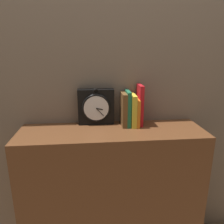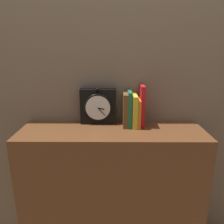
{
  "view_description": "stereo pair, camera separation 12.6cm",
  "coord_description": "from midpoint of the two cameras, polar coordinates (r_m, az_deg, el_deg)",
  "views": [
    {
      "loc": [
        -0.12,
        -1.2,
        1.37
      ],
      "look_at": [
        0.0,
        0.0,
        1.02
      ],
      "focal_mm": 35.0,
      "sensor_mm": 36.0,
      "label": 1
    },
    {
      "loc": [
        0.01,
        -1.21,
        1.37
      ],
      "look_at": [
        0.0,
        0.0,
        1.02
      ],
      "focal_mm": 35.0,
      "sensor_mm": 36.0,
      "label": 2
    }
  ],
  "objects": [
    {
      "name": "wall_back",
      "position": [
        1.4,
        2.7,
        13.32
      ],
      "size": [
        6.0,
        0.05,
        2.6
      ],
      "color": "#756656",
      "rests_on": "ground_plane"
    },
    {
      "name": "book_slot4_red",
      "position": [
        1.37,
        10.43,
        1.58
      ],
      "size": [
        0.02,
        0.12,
        0.25
      ],
      "color": "red",
      "rests_on": "bookshelf"
    },
    {
      "name": "clock",
      "position": [
        1.38,
        -1.03,
        1.4
      ],
      "size": [
        0.23,
        0.07,
        0.24
      ],
      "color": "black",
      "rests_on": "bookshelf"
    },
    {
      "name": "book_slot3_orange",
      "position": [
        1.36,
        9.52,
        -0.21
      ],
      "size": [
        0.02,
        0.14,
        0.17
      ],
      "color": "orange",
      "rests_on": "bookshelf"
    },
    {
      "name": "book_slot1_green",
      "position": [
        1.35,
        7.23,
        0.82
      ],
      "size": [
        0.02,
        0.14,
        0.22
      ],
      "color": "#1E6744",
      "rests_on": "bookshelf"
    },
    {
      "name": "book_slot0_brown",
      "position": [
        1.35,
        6.15,
        0.57
      ],
      "size": [
        0.03,
        0.14,
        0.21
      ],
      "color": "brown",
      "rests_on": "bookshelf"
    },
    {
      "name": "book_slot2_yellow",
      "position": [
        1.35,
        8.5,
        0.33
      ],
      "size": [
        0.03,
        0.14,
        0.2
      ],
      "color": "yellow",
      "rests_on": "bookshelf"
    },
    {
      "name": "bookshelf",
      "position": [
        1.52,
        2.54,
        -21.01
      ],
      "size": [
        1.11,
        0.33,
        0.91
      ],
      "color": "brown",
      "rests_on": "ground_plane"
    }
  ]
}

